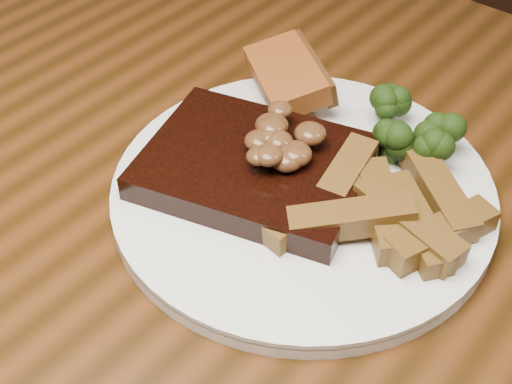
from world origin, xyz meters
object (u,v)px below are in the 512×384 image
potato_wedges (385,226)px  plate (302,193)px  chair_far (445,69)px  dining_table (240,297)px  garlic_bread (286,92)px  steak (255,169)px

potato_wedges → plate: bearing=176.5°
chair_far → dining_table: bearing=83.6°
garlic_bread → potato_wedges: size_ratio=0.79×
chair_far → plate: chair_far is taller
plate → garlic_bread: bearing=134.6°
plate → steak: steak is taller
chair_far → potato_wedges: size_ratio=7.27×
garlic_bread → potato_wedges: potato_wedges is taller
chair_far → garlic_bread: size_ratio=9.19×
dining_table → potato_wedges: size_ratio=13.12×
chair_far → potato_wedges: 0.74m
garlic_bread → plate: bearing=-11.1°
chair_far → steak: size_ratio=5.03×
plate → steak: (-0.04, -0.02, 0.02)m
plate → potato_wedges: potato_wedges is taller
steak → garlic_bread: bearing=98.7°
steak → potato_wedges: (0.12, 0.01, -0.00)m
plate → dining_table: bearing=-110.5°
dining_table → potato_wedges: (0.10, 0.05, 0.12)m
chair_far → steak: bearing=83.0°
dining_table → potato_wedges: potato_wedges is taller
dining_table → chair_far: size_ratio=1.81×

